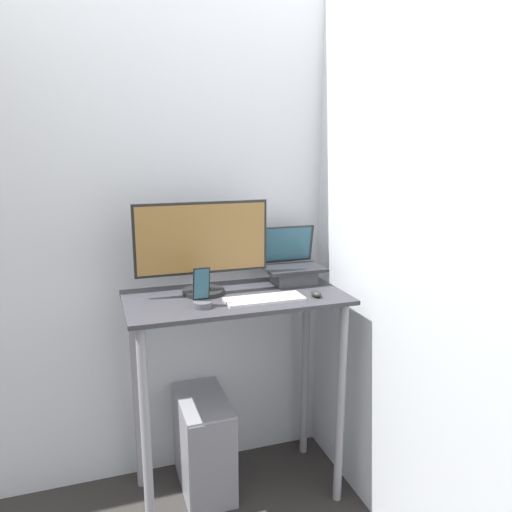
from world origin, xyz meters
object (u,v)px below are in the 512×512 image
at_px(mouse, 316,294).
at_px(computer_tower, 204,443).
at_px(laptop, 292,268).
at_px(monitor, 202,248).
at_px(keyboard, 264,299).
at_px(cell_phone, 202,297).

height_order(mouse, computer_tower, mouse).
relative_size(laptop, computer_tower, 0.60).
relative_size(mouse, computer_tower, 0.14).
xyz_separation_m(monitor, keyboard, (0.23, -0.20, -0.21)).
bearing_deg(keyboard, monitor, 139.92).
bearing_deg(cell_phone, laptop, 25.26).
relative_size(monitor, cell_phone, 3.54).
height_order(laptop, keyboard, laptop).
distance_m(monitor, mouse, 0.56).
bearing_deg(laptop, monitor, -174.07).
distance_m(mouse, cell_phone, 0.53).
relative_size(keyboard, mouse, 5.35).
distance_m(monitor, keyboard, 0.37).
relative_size(laptop, monitor, 0.48).
bearing_deg(keyboard, computer_tower, 139.19).
xyz_separation_m(laptop, computer_tower, (-0.48, -0.03, -0.87)).
bearing_deg(laptop, computer_tower, -176.15).
height_order(cell_phone, computer_tower, cell_phone).
bearing_deg(computer_tower, monitor, -51.63).
relative_size(monitor, computer_tower, 1.27).
bearing_deg(mouse, computer_tower, 154.66).
distance_m(laptop, mouse, 0.27).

